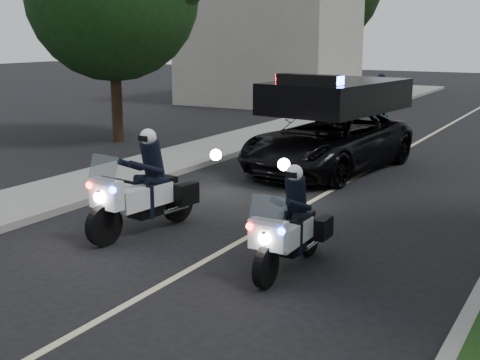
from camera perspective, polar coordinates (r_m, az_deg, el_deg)
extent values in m
cube|color=gray|center=(17.22, -4.16, 1.18)|extent=(0.20, 60.00, 0.15)
cube|color=gray|center=(17.84, -7.10, 1.53)|extent=(2.00, 60.00, 0.16)
cube|color=#A8A396|center=(33.69, 2.59, 12.74)|extent=(8.00, 6.00, 7.00)
cube|color=#BFB78C|center=(15.40, 8.67, -0.60)|extent=(0.12, 50.00, 0.01)
imported|color=black|center=(17.20, 7.77, 0.82)|extent=(3.35, 5.99, 2.77)
imported|color=black|center=(26.07, 12.27, 4.72)|extent=(0.67, 1.86, 0.97)
imported|color=black|center=(26.07, 12.27, 4.72)|extent=(0.71, 0.52, 1.85)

